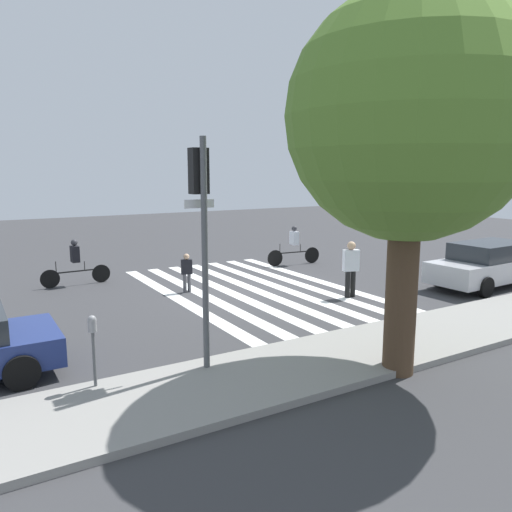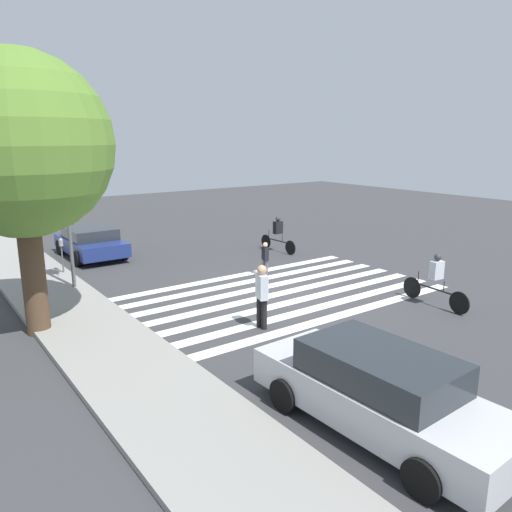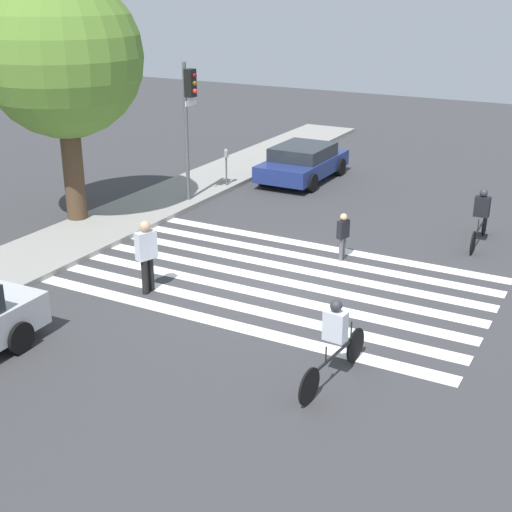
{
  "view_description": "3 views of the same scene",
  "coord_description": "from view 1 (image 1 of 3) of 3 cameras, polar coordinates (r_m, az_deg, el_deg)",
  "views": [
    {
      "loc": [
        8.17,
        13.78,
        3.87
      ],
      "look_at": [
        -0.13,
        -0.11,
        1.1
      ],
      "focal_mm": 35.0,
      "sensor_mm": 36.0,
      "label": 1
    },
    {
      "loc": [
        -12.16,
        9.91,
        5.03
      ],
      "look_at": [
        1.03,
        0.34,
        1.1
      ],
      "focal_mm": 35.0,
      "sensor_mm": 36.0,
      "label": 2
    },
    {
      "loc": [
        -14.21,
        -7.08,
        6.8
      ],
      "look_at": [
        -1.04,
        0.07,
        0.98
      ],
      "focal_mm": 50.0,
      "sensor_mm": 36.0,
      "label": 3
    }
  ],
  "objects": [
    {
      "name": "cyclist_mid_street",
      "position": [
        18.0,
        -19.96,
        -0.48
      ],
      "size": [
        2.32,
        0.41,
        1.59
      ],
      "rotation": [
        0.0,
        0.0,
        0.03
      ],
      "color": "black",
      "rests_on": "ground_plane"
    },
    {
      "name": "pedestrian_child_with_backpack",
      "position": [
        16.13,
        -7.92,
        -1.66
      ],
      "size": [
        0.38,
        0.25,
        1.26
      ],
      "rotation": [
        0.0,
        0.0,
        2.86
      ],
      "color": "#4C4C51",
      "rests_on": "ground_plane"
    },
    {
      "name": "ground_plane",
      "position": [
        16.48,
        -0.21,
        -3.85
      ],
      "size": [
        60.0,
        60.0,
        0.0
      ],
      "primitive_type": "plane",
      "color": "#38383A"
    },
    {
      "name": "pedestrian_adult_blue_shirt",
      "position": [
        15.57,
        10.78,
        -1.12
      ],
      "size": [
        0.53,
        0.36,
        1.74
      ],
      "rotation": [
        0.0,
        0.0,
        -0.33
      ],
      "color": "black",
      "rests_on": "ground_plane"
    },
    {
      "name": "cyclist_near_curb",
      "position": [
        20.71,
        4.37,
        1.37
      ],
      "size": [
        2.44,
        0.42,
        1.62
      ],
      "rotation": [
        0.0,
        0.0,
        -0.09
      ],
      "color": "black",
      "rests_on": "ground_plane"
    },
    {
      "name": "sidewalk_curb",
      "position": [
        11.74,
        15.78,
        -9.54
      ],
      "size": [
        36.0,
        2.5,
        0.14
      ],
      "color": "gray",
      "rests_on": "ground_plane"
    },
    {
      "name": "crosswalk_stripes",
      "position": [
        16.48,
        -0.21,
        -3.84
      ],
      "size": [
        5.65,
        10.0,
        0.01
      ],
      "color": "white",
      "rests_on": "ground_plane"
    },
    {
      "name": "traffic_light",
      "position": [
        9.31,
        -6.28,
        5.18
      ],
      "size": [
        0.6,
        0.5,
        4.48
      ],
      "color": "#515456",
      "rests_on": "ground_plane"
    },
    {
      "name": "parking_meter",
      "position": [
        9.16,
        -18.15,
        -8.65
      ],
      "size": [
        0.15,
        0.15,
        1.42
      ],
      "color": "#515456",
      "rests_on": "ground_plane"
    },
    {
      "name": "car_parked_silver_sedan",
      "position": [
        18.59,
        25.14,
        -0.82
      ],
      "size": [
        4.85,
        2.01,
        1.5
      ],
      "rotation": [
        0.0,
        0.0,
        0.03
      ],
      "color": "#B7B7BC",
      "rests_on": "ground_plane"
    },
    {
      "name": "street_tree",
      "position": [
        9.62,
        17.21,
        14.78
      ],
      "size": [
        4.5,
        4.5,
        7.08
      ],
      "color": "#4C3826",
      "rests_on": "ground_plane"
    }
  ]
}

